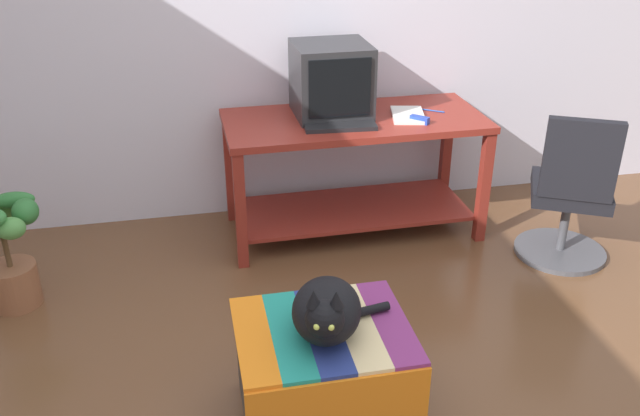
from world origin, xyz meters
name	(u,v)px	position (x,y,z in m)	size (l,w,h in m)	color
back_wall	(268,6)	(0.00, 2.05, 1.30)	(8.00, 0.10, 2.60)	silver
desk	(354,154)	(0.42, 1.60, 0.50)	(1.52, 0.69, 0.73)	maroon
tv_monitor	(331,81)	(0.30, 1.69, 0.93)	(0.43, 0.43, 0.42)	#28282B
keyboard	(340,126)	(0.30, 1.45, 0.74)	(0.40, 0.15, 0.02)	black
book	(408,115)	(0.73, 1.55, 0.74)	(0.18, 0.29, 0.02)	white
ottoman_with_blanket	(323,374)	(-0.09, 0.04, 0.22)	(0.68, 0.57, 0.44)	#4C4238
cat	(327,311)	(-0.09, 0.00, 0.55)	(0.45, 0.42, 0.28)	black
potted_plant	(9,254)	(-1.47, 1.15, 0.30)	(0.34, 0.37, 0.61)	brown
office_chair	(570,198)	(1.52, 1.00, 0.39)	(0.56, 0.56, 0.89)	#4C4C51
stapler	(420,120)	(0.76, 1.44, 0.75)	(0.04, 0.11, 0.04)	#2342B7
pen	(433,111)	(0.91, 1.62, 0.74)	(0.01, 0.01, 0.14)	#2351B2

